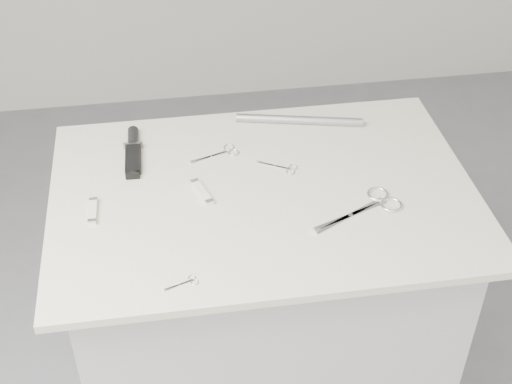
{
  "coord_description": "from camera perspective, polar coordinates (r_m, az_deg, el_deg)",
  "views": [
    {
      "loc": [
        -0.22,
        -1.3,
        1.96
      ],
      "look_at": [
        -0.02,
        -0.01,
        0.92
      ],
      "focal_mm": 50.0,
      "sensor_mm": 36.0,
      "label": 1
    }
  ],
  "objects": [
    {
      "name": "metal_rail",
      "position": [
        1.91,
        3.47,
        5.78
      ],
      "size": [
        0.33,
        0.1,
        0.02
      ],
      "primitive_type": "cylinder",
      "rotation": [
        0.0,
        1.57,
        -0.23
      ],
      "color": "#999CA1",
      "rests_on": "display_board"
    },
    {
      "name": "pocket_knife_a",
      "position": [
        1.66,
        -12.93,
        -1.5
      ],
      "size": [
        0.02,
        0.09,
        0.01
      ],
      "rotation": [
        0.0,
        0.0,
        1.55
      ],
      "color": "silver",
      "rests_on": "display_board"
    },
    {
      "name": "pocket_knife_b",
      "position": [
        1.67,
        -4.35,
        0.02
      ],
      "size": [
        0.05,
        0.1,
        0.01
      ],
      "rotation": [
        0.0,
        0.0,
        1.89
      ],
      "color": "silver",
      "rests_on": "display_board"
    },
    {
      "name": "sheathed_knife",
      "position": [
        1.83,
        -9.8,
        3.36
      ],
      "size": [
        0.04,
        0.19,
        0.02
      ],
      "rotation": [
        0.0,
        0.0,
        1.55
      ],
      "color": "black",
      "rests_on": "display_board"
    },
    {
      "name": "embroidery_scissors_a",
      "position": [
        1.8,
        -2.68,
        3.16
      ],
      "size": [
        0.13,
        0.07,
        0.0
      ],
      "rotation": [
        0.0,
        0.0,
        0.34
      ],
      "color": "silver",
      "rests_on": "display_board"
    },
    {
      "name": "display_board",
      "position": [
        1.69,
        0.6,
        -0.09
      ],
      "size": [
        1.0,
        0.7,
        0.02
      ],
      "primitive_type": "cube",
      "color": "beige",
      "rests_on": "plinth"
    },
    {
      "name": "tiny_scissors",
      "position": [
        1.46,
        -5.66,
        -7.24
      ],
      "size": [
        0.07,
        0.04,
        0.0
      ],
      "rotation": [
        0.0,
        0.0,
        0.33
      ],
      "color": "silver",
      "rests_on": "display_board"
    },
    {
      "name": "large_shears",
      "position": [
        1.66,
        9.31,
        -1.04
      ],
      "size": [
        0.22,
        0.15,
        0.01
      ],
      "rotation": [
        0.0,
        0.0,
        0.43
      ],
      "color": "silver",
      "rests_on": "display_board"
    },
    {
      "name": "embroidery_scissors_b",
      "position": [
        1.75,
        2.22,
        1.95
      ],
      "size": [
        0.1,
        0.07,
        0.0
      ],
      "rotation": [
        0.0,
        0.0,
        -0.51
      ],
      "color": "silver",
      "rests_on": "display_board"
    },
    {
      "name": "plinth",
      "position": [
        2.01,
        0.51,
        -10.41
      ],
      "size": [
        0.9,
        0.6,
        0.9
      ],
      "primitive_type": "cube",
      "color": "#B4B4B2",
      "rests_on": "ground"
    }
  ]
}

